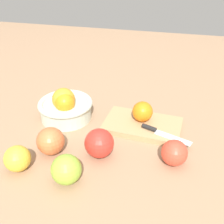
{
  "coord_description": "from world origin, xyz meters",
  "views": [
    {
      "loc": [
        0.14,
        -0.64,
        0.49
      ],
      "look_at": [
        -0.04,
        0.07,
        0.04
      ],
      "focal_mm": 43.19,
      "sensor_mm": 36.0,
      "label": 1
    }
  ],
  "objects_px": {
    "bowl": "(65,107)",
    "apple_front_left": "(17,158)",
    "knife": "(159,132)",
    "orange_on_board": "(143,112)",
    "apple_front_left_2": "(51,141)",
    "apple_front_right": "(174,153)",
    "apple_front_left_3": "(99,143)",
    "cutting_board": "(142,125)",
    "apple_front_left_4": "(66,169)"
  },
  "relations": [
    {
      "from": "bowl",
      "to": "apple_front_left",
      "type": "xyz_separation_m",
      "value": [
        -0.03,
        -0.26,
        -0.01
      ]
    },
    {
      "from": "knife",
      "to": "apple_front_left",
      "type": "xyz_separation_m",
      "value": [
        -0.34,
        -0.22,
        0.01
      ]
    },
    {
      "from": "orange_on_board",
      "to": "apple_front_left_2",
      "type": "relative_size",
      "value": 0.84
    },
    {
      "from": "orange_on_board",
      "to": "apple_front_left",
      "type": "distance_m",
      "value": 0.39
    },
    {
      "from": "orange_on_board",
      "to": "apple_front_right",
      "type": "bearing_deg",
      "value": -55.6
    },
    {
      "from": "apple_front_left_2",
      "to": "apple_front_left_3",
      "type": "xyz_separation_m",
      "value": [
        0.13,
        0.02,
        0.0
      ]
    },
    {
      "from": "apple_front_left",
      "to": "apple_front_left_2",
      "type": "distance_m",
      "value": 0.1
    },
    {
      "from": "bowl",
      "to": "apple_front_left_3",
      "type": "distance_m",
      "value": 0.22
    },
    {
      "from": "cutting_board",
      "to": "knife",
      "type": "height_order",
      "value": "knife"
    },
    {
      "from": "apple_front_left_2",
      "to": "apple_front_right",
      "type": "relative_size",
      "value": 1.11
    },
    {
      "from": "orange_on_board",
      "to": "apple_front_left_3",
      "type": "height_order",
      "value": "orange_on_board"
    },
    {
      "from": "cutting_board",
      "to": "apple_front_left_3",
      "type": "bearing_deg",
      "value": -120.87
    },
    {
      "from": "bowl",
      "to": "cutting_board",
      "type": "relative_size",
      "value": 0.75
    },
    {
      "from": "knife",
      "to": "apple_front_left_4",
      "type": "bearing_deg",
      "value": -131.25
    },
    {
      "from": "apple_front_left_2",
      "to": "bowl",
      "type": "bearing_deg",
      "value": 99.2
    },
    {
      "from": "orange_on_board",
      "to": "apple_front_left",
      "type": "bearing_deg",
      "value": -135.14
    },
    {
      "from": "orange_on_board",
      "to": "knife",
      "type": "distance_m",
      "value": 0.09
    },
    {
      "from": "apple_front_left_2",
      "to": "cutting_board",
      "type": "bearing_deg",
      "value": 38.31
    },
    {
      "from": "orange_on_board",
      "to": "apple_front_left_4",
      "type": "height_order",
      "value": "orange_on_board"
    },
    {
      "from": "apple_front_right",
      "to": "knife",
      "type": "bearing_deg",
      "value": 115.61
    },
    {
      "from": "apple_front_left",
      "to": "apple_front_left_2",
      "type": "xyz_separation_m",
      "value": [
        0.05,
        0.08,
        0.0
      ]
    },
    {
      "from": "apple_front_right",
      "to": "apple_front_left_3",
      "type": "relative_size",
      "value": 0.86
    },
    {
      "from": "knife",
      "to": "apple_front_left_2",
      "type": "relative_size",
      "value": 1.97
    },
    {
      "from": "apple_front_left_4",
      "to": "bowl",
      "type": "bearing_deg",
      "value": 112.78
    },
    {
      "from": "apple_front_left",
      "to": "apple_front_left_4",
      "type": "height_order",
      "value": "apple_front_left_4"
    },
    {
      "from": "orange_on_board",
      "to": "apple_front_left",
      "type": "xyz_separation_m",
      "value": [
        -0.28,
        -0.28,
        -0.02
      ]
    },
    {
      "from": "cutting_board",
      "to": "apple_front_left",
      "type": "relative_size",
      "value": 3.5
    },
    {
      "from": "bowl",
      "to": "apple_front_left",
      "type": "height_order",
      "value": "bowl"
    },
    {
      "from": "orange_on_board",
      "to": "bowl",
      "type": "bearing_deg",
      "value": -175.46
    },
    {
      "from": "apple_front_left_3",
      "to": "apple_front_left_4",
      "type": "bearing_deg",
      "value": -113.77
    },
    {
      "from": "knife",
      "to": "orange_on_board",
      "type": "bearing_deg",
      "value": 136.19
    },
    {
      "from": "bowl",
      "to": "cutting_board",
      "type": "distance_m",
      "value": 0.26
    },
    {
      "from": "knife",
      "to": "apple_front_right",
      "type": "bearing_deg",
      "value": -64.39
    },
    {
      "from": "bowl",
      "to": "apple_front_left_3",
      "type": "bearing_deg",
      "value": -43.63
    },
    {
      "from": "cutting_board",
      "to": "apple_front_left_2",
      "type": "height_order",
      "value": "apple_front_left_2"
    },
    {
      "from": "apple_front_left",
      "to": "apple_front_right",
      "type": "bearing_deg",
      "value": 17.12
    },
    {
      "from": "orange_on_board",
      "to": "apple_front_left",
      "type": "height_order",
      "value": "orange_on_board"
    },
    {
      "from": "knife",
      "to": "apple_front_right",
      "type": "height_order",
      "value": "apple_front_right"
    },
    {
      "from": "apple_front_left_4",
      "to": "apple_front_left_2",
      "type": "bearing_deg",
      "value": 132.39
    },
    {
      "from": "apple_front_left_2",
      "to": "apple_front_left_3",
      "type": "height_order",
      "value": "apple_front_left_3"
    },
    {
      "from": "orange_on_board",
      "to": "apple_front_left_3",
      "type": "distance_m",
      "value": 0.2
    },
    {
      "from": "knife",
      "to": "apple_front_left_3",
      "type": "height_order",
      "value": "apple_front_left_3"
    },
    {
      "from": "apple_front_left_3",
      "to": "apple_front_right",
      "type": "bearing_deg",
      "value": 4.62
    },
    {
      "from": "bowl",
      "to": "cutting_board",
      "type": "xyz_separation_m",
      "value": [
        0.26,
        0.01,
        -0.03
      ]
    },
    {
      "from": "apple_front_left",
      "to": "apple_front_left_2",
      "type": "bearing_deg",
      "value": 56.65
    },
    {
      "from": "apple_front_right",
      "to": "apple_front_left_3",
      "type": "height_order",
      "value": "apple_front_left_3"
    },
    {
      "from": "apple_front_left_2",
      "to": "apple_front_left_4",
      "type": "distance_m",
      "value": 0.12
    },
    {
      "from": "apple_front_left",
      "to": "apple_front_left_3",
      "type": "relative_size",
      "value": 0.84
    },
    {
      "from": "knife",
      "to": "apple_front_right",
      "type": "relative_size",
      "value": 2.18
    },
    {
      "from": "bowl",
      "to": "apple_front_left",
      "type": "relative_size",
      "value": 2.62
    }
  ]
}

